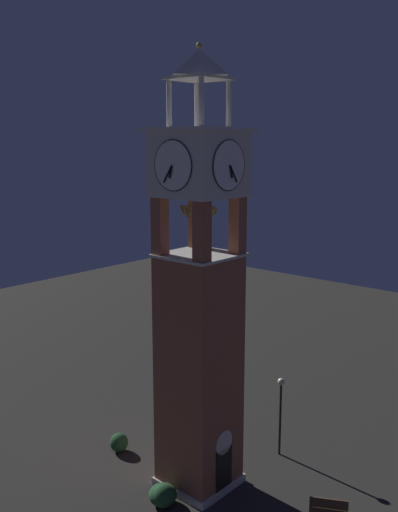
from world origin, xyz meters
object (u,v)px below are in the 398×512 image
object	(u,v)px
trash_bin	(217,435)
lamp_post	(281,402)
clock_tower	(199,314)
park_bench	(329,511)

from	to	relation	value
trash_bin	lamp_post	bearing A→B (deg)	-70.25
lamp_post	trash_bin	distance (m)	4.13
clock_tower	park_bench	size ratio (longest dim) A/B	12.07
park_bench	clock_tower	bearing A→B (deg)	103.39
clock_tower	lamp_post	world-z (taller)	clock_tower
lamp_post	trash_bin	world-z (taller)	lamp_post
trash_bin	clock_tower	bearing A→B (deg)	-153.21
park_bench	trash_bin	world-z (taller)	park_bench
clock_tower	park_bench	distance (m)	9.82
clock_tower	lamp_post	xyz separation A→B (m)	(4.59, -1.41, -5.36)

